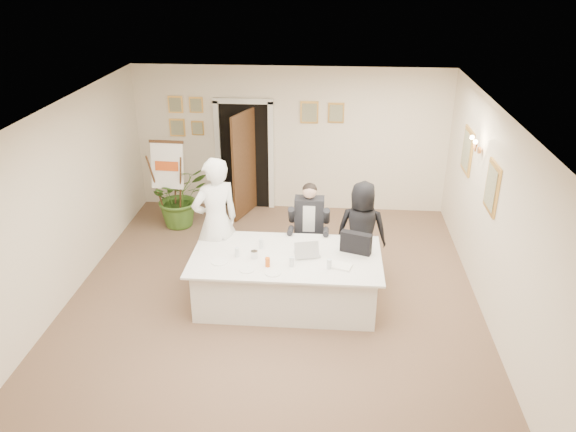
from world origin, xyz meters
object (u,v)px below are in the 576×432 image
at_px(standing_woman, 362,231).
at_px(laptop_bag, 356,243).
at_px(seated_man, 309,227).
at_px(laptop, 307,246).
at_px(oj_glass, 268,262).
at_px(standing_man, 216,222).
at_px(conference_table, 286,279).
at_px(paper_stack, 341,266).
at_px(potted_palm, 179,196).
at_px(flip_chart, 171,189).
at_px(steel_jug, 254,255).

bearing_deg(standing_woman, laptop_bag, 87.08).
height_order(seated_man, laptop, seated_man).
bearing_deg(oj_glass, seated_man, 69.98).
height_order(standing_man, oj_glass, standing_man).
xyz_separation_m(conference_table, laptop_bag, (0.98, 0.18, 0.54)).
xyz_separation_m(laptop, paper_stack, (0.47, -0.31, -0.12)).
height_order(laptop, paper_stack, laptop).
bearing_deg(paper_stack, potted_palm, 137.40).
bearing_deg(standing_woman, oj_glass, 48.41).
bearing_deg(laptop, flip_chart, 123.92).
bearing_deg(laptop, potted_palm, 120.99).
distance_m(potted_palm, steel_jug, 3.12).
bearing_deg(steel_jug, seated_man, 58.38).
distance_m(seated_man, paper_stack, 1.40).
bearing_deg(standing_man, flip_chart, -91.97).
height_order(conference_table, paper_stack, paper_stack).
xyz_separation_m(seated_man, paper_stack, (0.49, -1.31, 0.06)).
height_order(conference_table, standing_man, standing_man).
bearing_deg(laptop_bag, standing_woman, 99.52).
xyz_separation_m(laptop_bag, steel_jug, (-1.41, -0.28, -0.10)).
height_order(flip_chart, standing_man, standing_man).
bearing_deg(potted_palm, laptop, -44.07).
bearing_deg(laptop, standing_woman, 30.48).
bearing_deg(seated_man, conference_table, -92.37).
bearing_deg(potted_palm, standing_woman, -25.96).
relative_size(conference_table, laptop_bag, 6.09).
xyz_separation_m(standing_man, potted_palm, (-1.10, 1.93, -0.42)).
bearing_deg(seated_man, standing_man, -147.11).
distance_m(flip_chart, steel_jug, 3.04).
distance_m(seated_man, potted_palm, 2.85).
bearing_deg(paper_stack, oj_glass, -176.40).
relative_size(standing_woman, potted_palm, 1.35).
xyz_separation_m(conference_table, steel_jug, (-0.44, -0.10, 0.44)).
bearing_deg(flip_chart, paper_stack, -40.08).
height_order(laptop_bag, steel_jug, laptop_bag).
relative_size(standing_woman, oj_glass, 12.08).
bearing_deg(oj_glass, potted_palm, 125.27).
bearing_deg(laptop_bag, conference_table, -150.99).
height_order(seated_man, standing_woman, standing_woman).
xyz_separation_m(standing_woman, steel_jug, (-1.53, -0.97, 0.04)).
distance_m(standing_man, laptop_bag, 2.11).
distance_m(conference_table, potted_palm, 3.31).
xyz_separation_m(potted_palm, laptop, (2.49, -2.41, 0.33)).
relative_size(laptop_bag, paper_stack, 1.52).
bearing_deg(paper_stack, standing_woman, 73.90).
bearing_deg(laptop, steel_jug, 177.38).
relative_size(paper_stack, oj_glass, 2.22).
height_order(potted_palm, laptop_bag, potted_palm).
relative_size(seated_man, laptop_bag, 3.33).
bearing_deg(steel_jug, standing_woman, 32.39).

